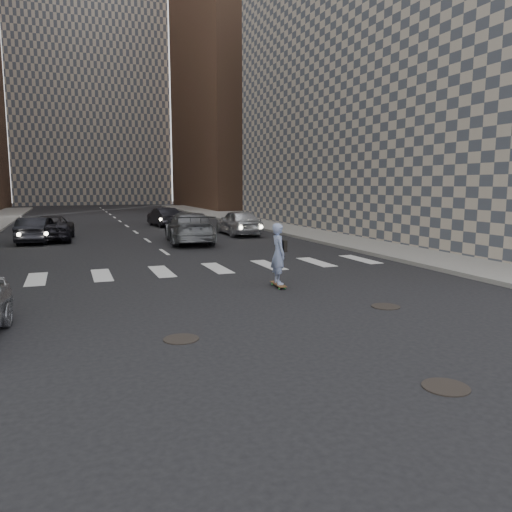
{
  "coord_description": "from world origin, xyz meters",
  "views": [
    {
      "loc": [
        -3.95,
        -8.12,
        3.01
      ],
      "look_at": [
        0.23,
        2.96,
        1.3
      ],
      "focal_mm": 35.0,
      "sensor_mm": 36.0,
      "label": 1
    }
  ],
  "objects_px": {
    "skateboarder": "(279,254)",
    "traffic_car_c": "(50,228)",
    "traffic_car_e": "(164,217)",
    "traffic_car_d": "(239,222)",
    "traffic_car_a": "(35,230)",
    "traffic_car_b": "(189,228)"
  },
  "relations": [
    {
      "from": "traffic_car_d",
      "to": "traffic_car_e",
      "type": "xyz_separation_m",
      "value": [
        -3.05,
        7.88,
        -0.1
      ]
    },
    {
      "from": "traffic_car_a",
      "to": "traffic_car_d",
      "type": "height_order",
      "value": "traffic_car_d"
    },
    {
      "from": "traffic_car_a",
      "to": "traffic_car_e",
      "type": "xyz_separation_m",
      "value": [
        8.08,
        7.88,
        -0.0
      ]
    },
    {
      "from": "traffic_car_e",
      "to": "traffic_car_a",
      "type": "bearing_deg",
      "value": 37.09
    },
    {
      "from": "traffic_car_a",
      "to": "traffic_car_e",
      "type": "height_order",
      "value": "same"
    },
    {
      "from": "traffic_car_b",
      "to": "traffic_car_c",
      "type": "bearing_deg",
      "value": -22.16
    },
    {
      "from": "traffic_car_d",
      "to": "traffic_car_e",
      "type": "distance_m",
      "value": 8.45
    },
    {
      "from": "traffic_car_b",
      "to": "traffic_car_e",
      "type": "distance_m",
      "value": 10.83
    },
    {
      "from": "traffic_car_d",
      "to": "traffic_car_c",
      "type": "bearing_deg",
      "value": -3.64
    },
    {
      "from": "skateboarder",
      "to": "traffic_car_d",
      "type": "distance_m",
      "value": 15.32
    },
    {
      "from": "traffic_car_a",
      "to": "traffic_car_c",
      "type": "distance_m",
      "value": 1.01
    },
    {
      "from": "traffic_car_a",
      "to": "traffic_car_b",
      "type": "bearing_deg",
      "value": 164.04
    },
    {
      "from": "traffic_car_b",
      "to": "traffic_car_d",
      "type": "height_order",
      "value": "traffic_car_b"
    },
    {
      "from": "skateboarder",
      "to": "traffic_car_c",
      "type": "bearing_deg",
      "value": 118.07
    },
    {
      "from": "traffic_car_e",
      "to": "skateboarder",
      "type": "bearing_deg",
      "value": 80.95
    },
    {
      "from": "traffic_car_c",
      "to": "traffic_car_e",
      "type": "xyz_separation_m",
      "value": [
        7.36,
        7.16,
        -0.02
      ]
    },
    {
      "from": "skateboarder",
      "to": "traffic_car_a",
      "type": "xyz_separation_m",
      "value": [
        -7.35,
        14.85,
        -0.33
      ]
    },
    {
      "from": "traffic_car_c",
      "to": "traffic_car_d",
      "type": "height_order",
      "value": "traffic_car_d"
    },
    {
      "from": "skateboarder",
      "to": "traffic_car_d",
      "type": "bearing_deg",
      "value": 80.71
    },
    {
      "from": "skateboarder",
      "to": "traffic_car_c",
      "type": "distance_m",
      "value": 16.92
    },
    {
      "from": "traffic_car_b",
      "to": "skateboarder",
      "type": "bearing_deg",
      "value": 95.72
    },
    {
      "from": "traffic_car_a",
      "to": "traffic_car_c",
      "type": "height_order",
      "value": "traffic_car_c"
    }
  ]
}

